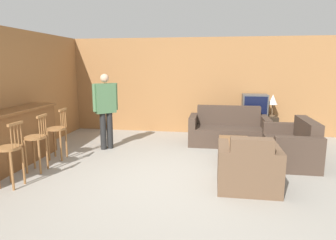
# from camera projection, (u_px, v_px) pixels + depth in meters

# --- Properties ---
(ground_plane) EXTENTS (24.00, 24.00, 0.00)m
(ground_plane) POSITION_uv_depth(u_px,v_px,m) (165.00, 181.00, 4.91)
(ground_plane) COLOR gray
(wall_back) EXTENTS (9.40, 0.08, 2.60)m
(wall_back) POSITION_uv_depth(u_px,v_px,m) (187.00, 86.00, 8.25)
(wall_back) COLOR #9E6B3D
(wall_back) RESTS_ON ground_plane
(wall_left) EXTENTS (0.08, 8.68, 2.60)m
(wall_left) POSITION_uv_depth(u_px,v_px,m) (27.00, 92.00, 6.48)
(wall_left) COLOR #9E6B3D
(wall_left) RESTS_ON ground_plane
(bar_counter) EXTENTS (0.55, 2.64, 1.06)m
(bar_counter) POSITION_uv_depth(u_px,v_px,m) (6.00, 141.00, 5.37)
(bar_counter) COLOR brown
(bar_counter) RESTS_ON ground_plane
(bar_chair_near) EXTENTS (0.38, 0.38, 1.03)m
(bar_chair_near) POSITION_uv_depth(u_px,v_px,m) (10.00, 153.00, 4.60)
(bar_chair_near) COLOR #996638
(bar_chair_near) RESTS_ON ground_plane
(bar_chair_mid) EXTENTS (0.38, 0.38, 1.03)m
(bar_chair_mid) POSITION_uv_depth(u_px,v_px,m) (36.00, 142.00, 5.27)
(bar_chair_mid) COLOR #996638
(bar_chair_mid) RESTS_ON ground_plane
(bar_chair_far) EXTENTS (0.38, 0.38, 1.03)m
(bar_chair_far) POSITION_uv_depth(u_px,v_px,m) (58.00, 133.00, 5.97)
(bar_chair_far) COLOR #996638
(bar_chair_far) RESTS_ON ground_plane
(couch_far) EXTENTS (1.84, 0.90, 0.89)m
(couch_far) POSITION_uv_depth(u_px,v_px,m) (228.00, 131.00, 7.16)
(couch_far) COLOR #423328
(couch_far) RESTS_ON ground_plane
(armchair_near) EXTENTS (0.91, 0.85, 0.86)m
(armchair_near) POSITION_uv_depth(u_px,v_px,m) (248.00, 169.00, 4.56)
(armchair_near) COLOR brown
(armchair_near) RESTS_ON ground_plane
(loveseat_right) EXTENTS (0.83, 1.46, 0.85)m
(loveseat_right) POSITION_uv_depth(u_px,v_px,m) (292.00, 147.00, 5.81)
(loveseat_right) COLOR #423328
(loveseat_right) RESTS_ON ground_plane
(coffee_table) EXTENTS (0.58, 0.98, 0.42)m
(coffee_table) POSITION_uv_depth(u_px,v_px,m) (234.00, 144.00, 5.82)
(coffee_table) COLOR brown
(coffee_table) RESTS_ON ground_plane
(tv_unit) EXTENTS (1.16, 0.49, 0.57)m
(tv_unit) POSITION_uv_depth(u_px,v_px,m) (253.00, 126.00, 7.82)
(tv_unit) COLOR #2D2319
(tv_unit) RESTS_ON ground_plane
(tv) EXTENTS (0.63, 0.45, 0.56)m
(tv) POSITION_uv_depth(u_px,v_px,m) (255.00, 105.00, 7.71)
(tv) COLOR #4C4C4C
(tv) RESTS_ON tv_unit
(table_lamp) EXTENTS (0.23, 0.23, 0.55)m
(table_lamp) POSITION_uv_depth(u_px,v_px,m) (273.00, 100.00, 7.62)
(table_lamp) COLOR brown
(table_lamp) RESTS_ON tv_unit
(person_by_window) EXTENTS (0.45, 0.43, 1.68)m
(person_by_window) POSITION_uv_depth(u_px,v_px,m) (106.00, 107.00, 6.63)
(person_by_window) COLOR black
(person_by_window) RESTS_ON ground_plane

